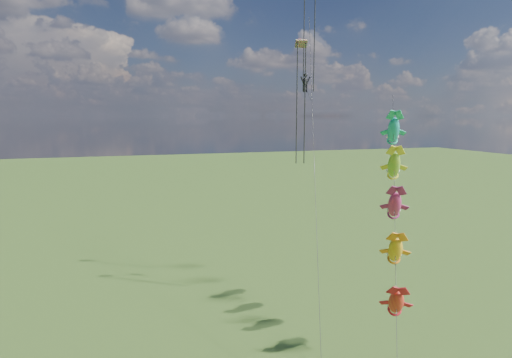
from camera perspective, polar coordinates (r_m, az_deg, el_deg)
name	(u,v)px	position (r m, az deg, el deg)	size (l,w,h in m)	color
fish_windsock_rig	(395,205)	(28.28, 18.00, -3.35)	(8.64, 13.55, 16.31)	brown
parafoil_rig	(306,70)	(34.02, 6.67, 14.22)	(7.09, 16.55, 25.35)	brown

